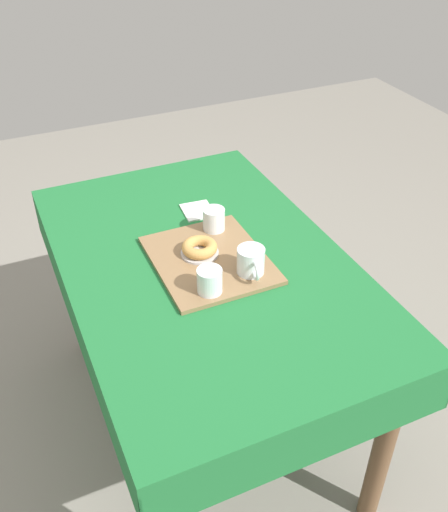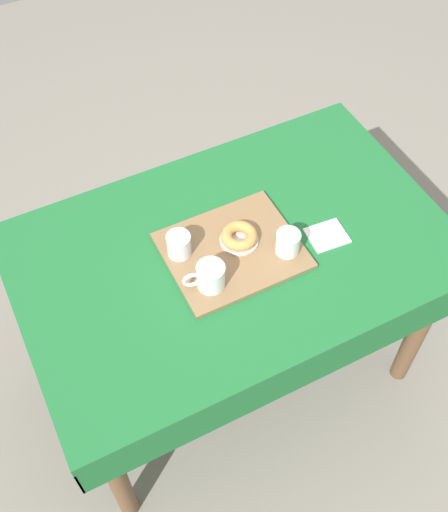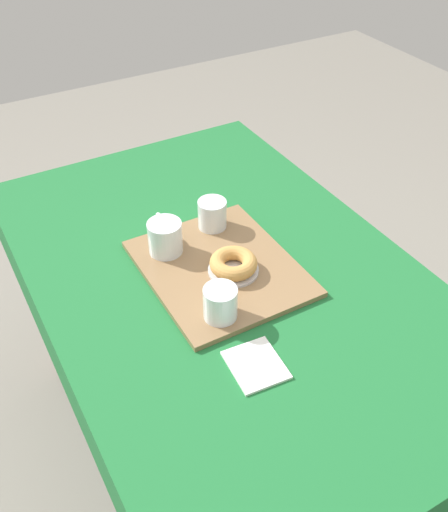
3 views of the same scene
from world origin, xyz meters
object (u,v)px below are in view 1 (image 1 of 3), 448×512
serving_tray (209,260)px  water_glass_near (210,281)px  donut_plate_left (200,253)px  dining_table (205,286)px  sugar_donut_left (200,247)px  water_glass_far (214,220)px  paper_napkin (198,211)px  tea_mug_left (251,262)px

serving_tray → water_glass_near: bearing=-22.4°
water_glass_near → donut_plate_left: bearing=166.9°
dining_table → sugar_donut_left: size_ratio=11.91×
water_glass_far → water_glass_near: bearing=-25.4°
water_glass_near → paper_napkin: water_glass_near is taller
water_glass_far → donut_plate_left: (0.11, -0.10, -0.03)m
water_glass_far → sugar_donut_left: size_ratio=0.67×
sugar_donut_left → paper_napkin: (-0.26, 0.10, -0.04)m
dining_table → water_glass_near: (0.16, -0.05, 0.15)m
water_glass_near → water_glass_far: size_ratio=1.00×
dining_table → paper_napkin: bearing=162.2°
dining_table → sugar_donut_left: 0.14m
water_glass_far → paper_napkin: bearing=179.9°
water_glass_near → sugar_donut_left: bearing=166.9°
serving_tray → donut_plate_left: (-0.03, -0.02, 0.01)m
dining_table → serving_tray: (0.01, 0.01, 0.11)m
dining_table → water_glass_near: size_ratio=17.73×
tea_mug_left → water_glass_near: size_ratio=1.67×
tea_mug_left → donut_plate_left: (-0.15, -0.11, -0.04)m
water_glass_near → sugar_donut_left: (-0.18, 0.04, -0.01)m
water_glass_near → donut_plate_left: water_glass_near is taller
dining_table → tea_mug_left: size_ratio=10.61×
tea_mug_left → water_glass_near: bearing=-78.0°
serving_tray → water_glass_far: water_glass_far is taller
sugar_donut_left → water_glass_near: bearing=-13.1°
tea_mug_left → dining_table: bearing=-143.2°
donut_plate_left → water_glass_near: bearing=-13.1°
serving_tray → water_glass_near: water_glass_near is taller
donut_plate_left → paper_napkin: (-0.26, 0.10, -0.01)m
tea_mug_left → water_glass_near: tea_mug_left is taller
water_glass_far → dining_table: bearing=-33.9°
serving_tray → water_glass_far: (-0.15, 0.08, 0.04)m
dining_table → serving_tray: serving_tray is taller
dining_table → paper_napkin: (-0.28, 0.09, 0.11)m
tea_mug_left → paper_napkin: bearing=-179.0°
water_glass_near → sugar_donut_left: 0.19m
tea_mug_left → donut_plate_left: size_ratio=1.05×
donut_plate_left → water_glass_far: bearing=139.1°
dining_table → water_glass_far: (-0.13, 0.09, 0.15)m
water_glass_far → sugar_donut_left: bearing=-40.9°
tea_mug_left → sugar_donut_left: bearing=-145.0°
serving_tray → water_glass_far: 0.17m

